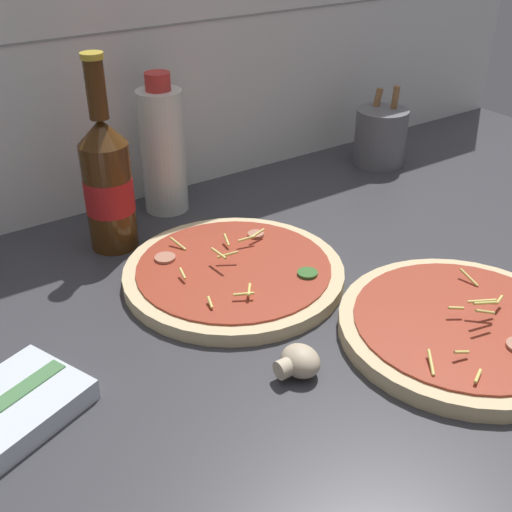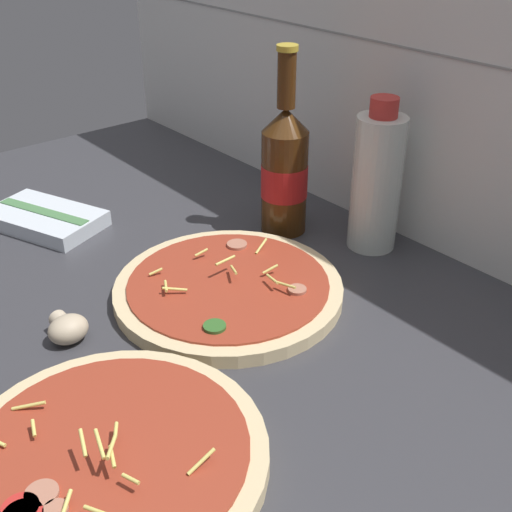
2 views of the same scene
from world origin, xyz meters
TOP-DOWN VIEW (x-y plane):
  - counter_slab at (0.00, 0.00)cm, footprint 160.00×90.00cm
  - tile_backsplash at (0.00, 45.50)cm, footprint 160.00×1.13cm
  - pizza_near at (6.01, -11.54)cm, footprint 29.22×29.22cm
  - pizza_far at (-9.67, 14.30)cm, footprint 29.77×29.77cm
  - beer_bottle at (-19.05, 32.33)cm, footprint 7.02×7.02cm
  - oil_bottle at (-6.93, 38.96)cm, footprint 7.07×7.07cm
  - mushroom_right at (-14.31, -5.99)cm, footprint 5.02×4.78cm
  - dish_towel at (-43.97, 4.30)cm, footprint 20.54×16.43cm

SIDE VIEW (x-z plane):
  - counter_slab at x=0.00cm, z-range 0.00..2.50cm
  - pizza_far at x=-9.67cm, z-range 1.33..5.72cm
  - pizza_near at x=6.01cm, z-range 0.96..6.29cm
  - dish_towel at x=-43.97cm, z-range 2.43..4.99cm
  - mushroom_right at x=-14.31cm, z-range 2.50..5.85cm
  - beer_bottle at x=-19.05cm, z-range -1.42..26.58cm
  - oil_bottle at x=-6.93cm, z-range 1.60..23.92cm
  - tile_backsplash at x=0.00cm, z-range 0.00..60.00cm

